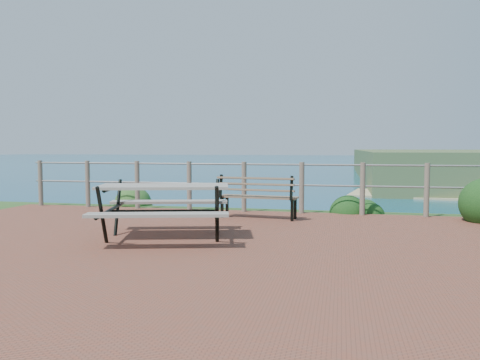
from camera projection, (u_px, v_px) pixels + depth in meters
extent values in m
cube|color=brown|center=(192.00, 247.00, 6.13)|extent=(10.00, 7.00, 0.12)
plane|color=#136572|center=(337.00, 150.00, 201.13)|extent=(1200.00, 1200.00, 0.00)
cylinder|color=#6B5B4C|center=(41.00, 183.00, 10.33)|extent=(0.10, 0.10, 1.00)
cylinder|color=#6B5B4C|center=(88.00, 184.00, 10.09)|extent=(0.10, 0.10, 1.00)
cylinder|color=#6B5B4C|center=(137.00, 185.00, 9.84)|extent=(0.10, 0.10, 1.00)
cylinder|color=#6B5B4C|center=(189.00, 186.00, 9.60)|extent=(0.10, 0.10, 1.00)
cylinder|color=#6B5B4C|center=(244.00, 187.00, 9.36)|extent=(0.10, 0.10, 1.00)
cylinder|color=#6B5B4C|center=(302.00, 188.00, 9.12)|extent=(0.10, 0.10, 1.00)
cylinder|color=#6B5B4C|center=(363.00, 189.00, 8.87)|extent=(0.10, 0.10, 1.00)
cylinder|color=#6B5B4C|center=(427.00, 190.00, 8.63)|extent=(0.10, 0.10, 1.00)
cylinder|color=slate|center=(244.00, 164.00, 9.33)|extent=(9.40, 0.04, 0.04)
cylinder|color=slate|center=(244.00, 184.00, 9.35)|extent=(9.40, 0.04, 0.04)
cube|color=gray|center=(164.00, 186.00, 6.56)|extent=(1.92, 1.16, 0.04)
cube|color=gray|center=(164.00, 208.00, 6.58)|extent=(1.80, 0.70, 0.04)
cube|color=gray|center=(164.00, 208.00, 6.58)|extent=(1.80, 0.70, 0.04)
cylinder|color=black|center=(164.00, 211.00, 6.58)|extent=(1.51, 0.43, 0.04)
cube|color=brown|center=(258.00, 197.00, 8.47)|extent=(1.45, 0.51, 0.03)
cube|color=brown|center=(258.00, 183.00, 8.45)|extent=(1.42, 0.27, 0.32)
cube|color=black|center=(258.00, 208.00, 8.48)|extent=(0.05, 0.06, 0.39)
cube|color=black|center=(258.00, 208.00, 8.48)|extent=(0.05, 0.06, 0.39)
cube|color=black|center=(258.00, 208.00, 8.48)|extent=(0.05, 0.06, 0.39)
cube|color=black|center=(258.00, 208.00, 8.48)|extent=(0.05, 0.06, 0.39)
ellipsoid|color=#1E501F|center=(131.00, 204.00, 10.77)|extent=(0.85, 0.85, 0.62)
ellipsoid|color=#123B14|center=(359.00, 212.00, 9.51)|extent=(0.81, 0.81, 0.56)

